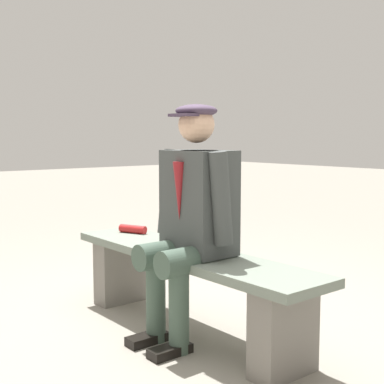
% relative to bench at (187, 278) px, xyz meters
% --- Properties ---
extents(ground_plane, '(30.00, 30.00, 0.00)m').
position_rel_bench_xyz_m(ground_plane, '(0.00, 0.00, -0.32)').
color(ground_plane, gray).
extents(bench, '(1.87, 0.41, 0.48)m').
position_rel_bench_xyz_m(bench, '(0.00, 0.00, 0.00)').
color(bench, slate).
rests_on(bench, ground).
extents(seated_man, '(0.56, 0.54, 1.33)m').
position_rel_bench_xyz_m(seated_man, '(-0.10, 0.05, 0.40)').
color(seated_man, '#3F4342').
rests_on(seated_man, ground).
extents(rolled_magazine, '(0.21, 0.13, 0.06)m').
position_rel_bench_xyz_m(rolled_magazine, '(0.69, -0.07, 0.19)').
color(rolled_magazine, '#B21E1E').
rests_on(rolled_magazine, bench).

